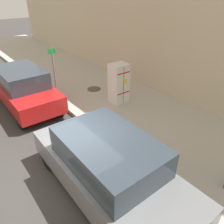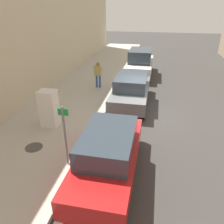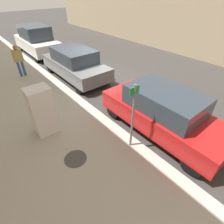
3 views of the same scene
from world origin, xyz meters
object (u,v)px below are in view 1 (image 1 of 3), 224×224
at_px(parked_suv_red, 23,87).
at_px(parked_suv_gray, 109,166).
at_px(discarded_refrigerator, 119,83).
at_px(street_sign_post, 54,68).

height_order(parked_suv_red, parked_suv_gray, parked_suv_red).
height_order(discarded_refrigerator, parked_suv_gray, discarded_refrigerator).
xyz_separation_m(parked_suv_red, parked_suv_gray, (-0.00, 6.31, -0.01)).
relative_size(discarded_refrigerator, parked_suv_red, 0.37).
bearing_deg(parked_suv_gray, street_sign_post, -103.74).
relative_size(parked_suv_red, parked_suv_gray, 0.99).
relative_size(discarded_refrigerator, street_sign_post, 0.77).
xyz_separation_m(discarded_refrigerator, street_sign_post, (1.87, -2.53, 0.41)).
bearing_deg(discarded_refrigerator, street_sign_post, -53.46).
bearing_deg(parked_suv_red, discarded_refrigerator, 142.78).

